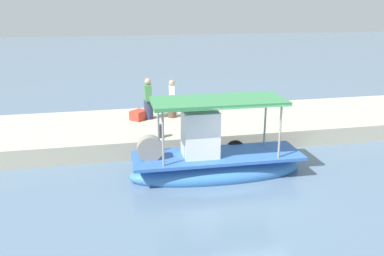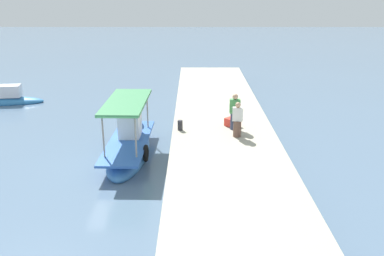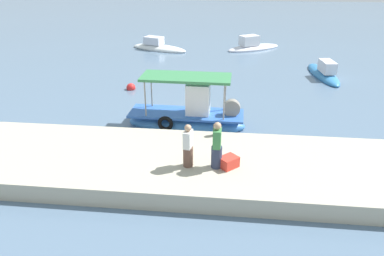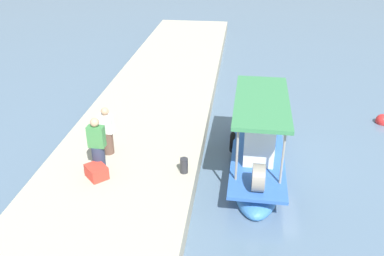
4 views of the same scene
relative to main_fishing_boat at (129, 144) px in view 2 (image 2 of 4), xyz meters
The scene contains 8 objects.
ground_plane 1.20m from the main_fishing_boat, 154.55° to the left, with size 120.00×120.00×0.00m, color slate.
dock_quay 4.41m from the main_fishing_boat, 102.81° to the right, with size 36.00×4.85×0.68m, color #B7AF99.
main_fishing_boat is the anchor object (origin of this frame).
fisherman_near_bollard 4.98m from the main_fishing_boat, 83.34° to the right, with size 0.42×0.50×1.62m.
fisherman_by_crate 5.18m from the main_fishing_boat, 71.90° to the right, with size 0.40×0.50×1.75m.
mooring_bollard 2.69m from the main_fishing_boat, 57.52° to the right, with size 0.24×0.24×0.48m, color #2D2D33.
cargo_crate 5.20m from the main_fishing_boat, 67.16° to the right, with size 0.64×0.51×0.39m, color red.
moored_boat_near 12.69m from the main_fishing_boat, 48.52° to the left, with size 1.95×5.56×1.44m.
Camera 2 is at (-15.90, -3.29, 7.23)m, focal length 38.04 mm.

